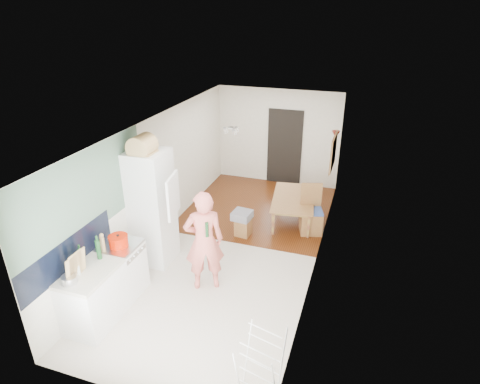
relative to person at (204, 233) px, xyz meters
The scene contains 32 objects.
room_shell 1.25m from the person, 86.58° to the left, with size 3.20×7.00×2.50m, color white, non-canonical shape.
floor 1.62m from the person, 86.58° to the left, with size 3.20×7.00×0.01m, color beige.
wood_floor_overlay 3.26m from the person, 88.63° to the left, with size 3.20×3.30×0.01m, color #5E280F.
sage_wall_panel 1.88m from the person, 153.22° to the right, with size 0.02×3.00×1.30m, color slate.
tile_splashback 2.01m from the person, 138.96° to the right, with size 0.02×1.90×0.50m, color black.
doorway_recess 4.72m from the person, 86.68° to the left, with size 0.90×0.04×2.00m, color black.
base_cabinet 1.90m from the person, 132.99° to the right, with size 0.60×0.90×0.86m, color white.
worktop 1.81m from the person, 132.99° to the right, with size 0.62×0.92×0.06m, color beige.
range_cooker 1.48m from the person, 155.25° to the right, with size 0.60×0.60×0.88m, color white.
cooker_top 1.36m from the person, 155.25° to the right, with size 0.60×0.60×0.04m, color silver.
fridge_housing 1.28m from the person, 159.19° to the left, with size 0.66×0.66×2.15m, color white.
fridge_door 0.79m from the person, 165.22° to the left, with size 0.56×0.04×0.70m, color white.
fridge_interior 1.12m from the person, 152.84° to the left, with size 0.02×0.52×0.66m, color white.
pinboard 3.58m from the person, 62.18° to the left, with size 0.03×0.90×0.70m, color tan.
pinboard_frame 3.57m from the person, 62.40° to the left, with size 0.01×0.94×0.74m, color olive.
wall_sconce 4.17m from the person, 66.91° to the left, with size 0.18×0.18×0.16m, color maroon.
person is the anchor object (origin of this frame).
dining_table 3.02m from the person, 70.58° to the left, with size 1.35×0.75×0.48m, color olive.
dining_chair 2.78m from the person, 59.11° to the left, with size 0.44×0.44×1.04m, color olive, non-canonical shape.
stool 1.98m from the person, 86.89° to the left, with size 0.29×0.29×0.38m, color olive, non-canonical shape.
grey_drape 1.87m from the person, 87.78° to the left, with size 0.37×0.37×0.17m, color gray.
drying_rack 2.35m from the person, 50.24° to the right, with size 0.46×0.42×0.90m, color white, non-canonical shape.
bread_bin 1.75m from the person, 163.14° to the left, with size 0.42×0.39×0.22m, color tan, non-canonical shape.
red_casserole 1.34m from the person, 153.67° to the right, with size 0.31×0.31×0.18m, color red.
steel_pan 2.07m from the person, 129.04° to the right, with size 0.21×0.21×0.11m, color silver.
held_bottle 0.20m from the person, 45.11° to the right, with size 0.05×0.05×0.25m, color #17431E.
bottle_a 1.61m from the person, 142.16° to the right, with size 0.07×0.07×0.31m, color #17431E.
bottle_b 1.86m from the person, 138.05° to the right, with size 0.07×0.07×0.29m, color #17431E.
bottle_c 1.94m from the person, 132.92° to the right, with size 0.08×0.08×0.21m, color silver.
pepper_mill_front 1.57m from the person, 149.97° to the right, with size 0.05×0.05×0.19m, color tan.
pepper_mill_back 1.56m from the person, 149.74° to the right, with size 0.06×0.06×0.24m, color tan.
chopping_boards 1.95m from the person, 131.17° to the right, with size 0.04×0.29×0.40m, color tan, non-canonical shape.
Camera 1 is at (2.23, -6.32, 4.36)m, focal length 30.00 mm.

